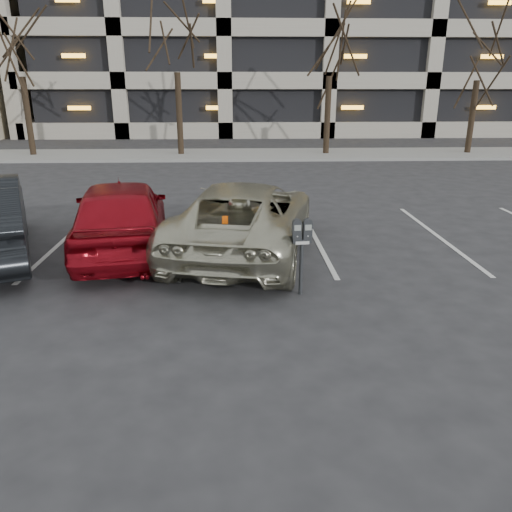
{
  "coord_description": "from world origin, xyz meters",
  "views": [
    {
      "loc": [
        -0.36,
        -8.39,
        3.26
      ],
      "look_at": [
        -0.1,
        -1.9,
        1.02
      ],
      "focal_mm": 35.0,
      "sensor_mm": 36.0,
      "label": 1
    }
  ],
  "objects": [
    {
      "name": "parking_meter",
      "position": [
        0.67,
        -0.88,
        0.96
      ],
      "size": [
        0.33,
        0.15,
        1.25
      ],
      "rotation": [
        0.0,
        0.0,
        0.09
      ],
      "color": "black",
      "rests_on": "ground"
    },
    {
      "name": "car_red",
      "position": [
        -2.69,
        1.48,
        0.77
      ],
      "size": [
        2.5,
        4.73,
        1.53
      ],
      "primitive_type": "imported",
      "rotation": [
        0.0,
        0.0,
        3.3
      ],
      "color": "maroon",
      "rests_on": "ground"
    },
    {
      "name": "tree_b",
      "position": [
        -3.0,
        16.0,
        6.1
      ],
      "size": [
        3.72,
        3.72,
        8.44
      ],
      "color": "black",
      "rests_on": "ground"
    },
    {
      "name": "tree_d",
      "position": [
        11.0,
        16.0,
        5.55
      ],
      "size": [
        3.38,
        3.38,
        7.68
      ],
      "color": "black",
      "rests_on": "ground"
    },
    {
      "name": "tree_c",
      "position": [
        4.0,
        16.0,
        5.85
      ],
      "size": [
        3.56,
        3.56,
        8.09
      ],
      "color": "black",
      "rests_on": "ground"
    },
    {
      "name": "parking_garage",
      "position": [
        12.0,
        33.84,
        9.26
      ],
      "size": [
        52.0,
        20.0,
        19.0
      ],
      "color": "black",
      "rests_on": "ground"
    },
    {
      "name": "stall_lines",
      "position": [
        -1.4,
        2.3,
        0.01
      ],
      "size": [
        16.9,
        5.2,
        0.0
      ],
      "color": "silver",
      "rests_on": "ground"
    },
    {
      "name": "tree_a",
      "position": [
        -10.0,
        16.0,
        5.79
      ],
      "size": [
        3.53,
        3.53,
        8.02
      ],
      "color": "black",
      "rests_on": "ground"
    },
    {
      "name": "sidewalk",
      "position": [
        0.0,
        16.0,
        0.06
      ],
      "size": [
        80.0,
        4.0,
        0.12
      ],
      "primitive_type": "cube",
      "color": "gray",
      "rests_on": "ground"
    },
    {
      "name": "ground",
      "position": [
        0.0,
        0.0,
        0.0
      ],
      "size": [
        140.0,
        140.0,
        0.0
      ],
      "primitive_type": "plane",
      "color": "#28282B",
      "rests_on": "ground"
    },
    {
      "name": "suv_silver",
      "position": [
        -0.21,
        1.36,
        0.73
      ],
      "size": [
        3.41,
        5.6,
        1.46
      ],
      "rotation": [
        0.0,
        0.0,
        2.94
      ],
      "color": "beige",
      "rests_on": "ground"
    }
  ]
}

